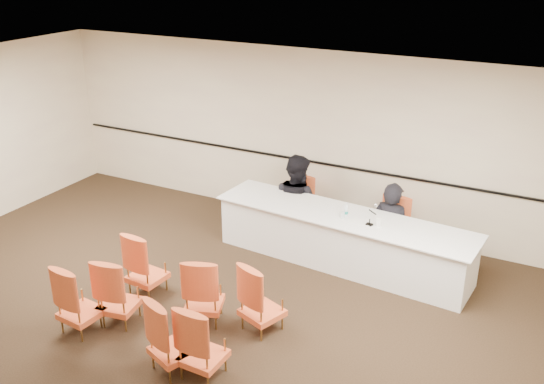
# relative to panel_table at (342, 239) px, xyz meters

# --- Properties ---
(floor) EXTENTS (10.00, 10.00, 0.00)m
(floor) POSITION_rel_panel_table_xyz_m (-1.08, -2.75, -0.40)
(floor) COLOR black
(floor) RESTS_ON ground
(ceiling) EXTENTS (10.00, 10.00, 0.00)m
(ceiling) POSITION_rel_panel_table_xyz_m (-1.08, -2.75, 2.60)
(ceiling) COLOR white
(ceiling) RESTS_ON ground
(wall_back) EXTENTS (10.00, 0.04, 3.00)m
(wall_back) POSITION_rel_panel_table_xyz_m (-1.08, 1.25, 1.10)
(wall_back) COLOR #F6EAC1
(wall_back) RESTS_ON ground
(wall_rail) EXTENTS (9.80, 0.04, 0.03)m
(wall_rail) POSITION_rel_panel_table_xyz_m (-1.08, 1.21, 0.70)
(wall_rail) COLOR black
(wall_rail) RESTS_ON wall_back
(panel_table) EXTENTS (4.10, 1.23, 0.81)m
(panel_table) POSITION_rel_panel_table_xyz_m (0.00, 0.00, 0.00)
(panel_table) COLOR white
(panel_table) RESTS_ON ground
(panelist_main) EXTENTS (0.68, 0.50, 1.70)m
(panelist_main) POSITION_rel_panel_table_xyz_m (0.58, 0.54, -0.01)
(panelist_main) COLOR black
(panelist_main) RESTS_ON ground
(panelist_main_chair) EXTENTS (0.54, 0.54, 0.95)m
(panelist_main_chair) POSITION_rel_panel_table_xyz_m (0.58, 0.54, 0.07)
(panelist_main_chair) COLOR #CC4724
(panelist_main_chair) RESTS_ON ground
(panelist_second) EXTENTS (1.06, 0.94, 1.80)m
(panelist_second) POSITION_rel_panel_table_xyz_m (-1.09, 0.67, 0.07)
(panelist_second) COLOR black
(panelist_second) RESTS_ON ground
(panelist_second_chair) EXTENTS (0.54, 0.54, 0.95)m
(panelist_second_chair) POSITION_rel_panel_table_xyz_m (-1.09, 0.67, 0.07)
(panelist_second_chair) COLOR #CC4724
(panelist_second_chair) RESTS_ON ground
(papers) EXTENTS (0.30, 0.23, 0.00)m
(papers) POSITION_rel_panel_table_xyz_m (0.32, -0.11, 0.41)
(papers) COLOR white
(papers) RESTS_ON panel_table
(microphone) EXTENTS (0.14, 0.22, 0.29)m
(microphone) POSITION_rel_panel_table_xyz_m (0.46, -0.15, 0.55)
(microphone) COLOR black
(microphone) RESTS_ON panel_table
(water_bottle) EXTENTS (0.07, 0.07, 0.21)m
(water_bottle) POSITION_rel_panel_table_xyz_m (0.05, -0.02, 0.51)
(water_bottle) COLOR teal
(water_bottle) RESTS_ON panel_table
(drinking_glass) EXTENTS (0.08, 0.08, 0.10)m
(drinking_glass) POSITION_rel_panel_table_xyz_m (0.03, -0.10, 0.45)
(drinking_glass) COLOR silver
(drinking_glass) RESTS_ON panel_table
(coffee_cup) EXTENTS (0.10, 0.10, 0.12)m
(coffee_cup) POSITION_rel_panel_table_xyz_m (0.58, -0.12, 0.46)
(coffee_cup) COLOR white
(coffee_cup) RESTS_ON panel_table
(aud_chair_front_left) EXTENTS (0.54, 0.54, 0.95)m
(aud_chair_front_left) POSITION_rel_panel_table_xyz_m (-2.10, -2.05, 0.07)
(aud_chair_front_left) COLOR #CC4724
(aud_chair_front_left) RESTS_ON ground
(aud_chair_front_mid) EXTENTS (0.65, 0.65, 0.95)m
(aud_chair_front_mid) POSITION_rel_panel_table_xyz_m (-1.01, -2.26, 0.07)
(aud_chair_front_mid) COLOR #CC4724
(aud_chair_front_mid) RESTS_ON ground
(aud_chair_front_right) EXTENTS (0.64, 0.64, 0.95)m
(aud_chair_front_right) POSITION_rel_panel_table_xyz_m (-0.26, -2.08, 0.07)
(aud_chair_front_right) COLOR #CC4724
(aud_chair_front_right) RESTS_ON ground
(aud_chair_back_left) EXTENTS (0.54, 0.54, 0.95)m
(aud_chair_back_left) POSITION_rel_panel_table_xyz_m (-2.27, -3.15, 0.07)
(aud_chair_back_left) COLOR #CC4724
(aud_chair_back_left) RESTS_ON ground
(aud_chair_back_mid) EXTENTS (0.65, 0.65, 0.95)m
(aud_chair_back_mid) POSITION_rel_panel_table_xyz_m (-0.78, -3.23, 0.07)
(aud_chair_back_mid) COLOR #CC4724
(aud_chair_back_mid) RESTS_ON ground
(aud_chair_back_right) EXTENTS (0.51, 0.51, 0.95)m
(aud_chair_back_right) POSITION_rel_panel_table_xyz_m (-0.42, -3.17, 0.07)
(aud_chair_back_right) COLOR #CC4724
(aud_chair_back_right) RESTS_ON ground
(aud_chair_extra) EXTENTS (0.58, 0.58, 0.95)m
(aud_chair_extra) POSITION_rel_panel_table_xyz_m (-1.97, -2.78, 0.07)
(aud_chair_extra) COLOR #CC4724
(aud_chair_extra) RESTS_ON ground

